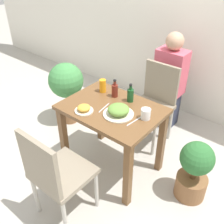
# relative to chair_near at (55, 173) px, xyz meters

# --- Properties ---
(ground_plane) EXTENTS (16.00, 16.00, 0.00)m
(ground_plane) POSITION_rel_chair_near_xyz_m (-0.03, 0.72, -0.51)
(ground_plane) COLOR #B7B2A8
(wall_back) EXTENTS (8.00, 0.05, 2.60)m
(wall_back) POSITION_rel_chair_near_xyz_m (-0.03, 2.19, 0.79)
(wall_back) COLOR white
(wall_back) RESTS_ON ground_plane
(dining_table) EXTENTS (0.89, 0.65, 0.73)m
(dining_table) POSITION_rel_chair_near_xyz_m (-0.03, 0.72, 0.08)
(dining_table) COLOR brown
(dining_table) RESTS_ON ground_plane
(chair_near) EXTENTS (0.42, 0.42, 0.90)m
(chair_near) POSITION_rel_chair_near_xyz_m (0.00, 0.00, 0.00)
(chair_near) COLOR gray
(chair_near) RESTS_ON ground_plane
(chair_far) EXTENTS (0.42, 0.42, 0.90)m
(chair_far) POSITION_rel_chair_near_xyz_m (0.03, 1.40, 0.00)
(chair_far) COLOR gray
(chair_far) RESTS_ON ground_plane
(food_plate) EXTENTS (0.27, 0.27, 0.09)m
(food_plate) POSITION_rel_chair_near_xyz_m (0.09, 0.67, 0.26)
(food_plate) COLOR beige
(food_plate) RESTS_ON dining_table
(side_plate) EXTENTS (0.17, 0.17, 0.06)m
(side_plate) POSITION_rel_chair_near_xyz_m (-0.18, 0.52, 0.24)
(side_plate) COLOR beige
(side_plate) RESTS_ON dining_table
(drink_cup) EXTENTS (0.08, 0.08, 0.09)m
(drink_cup) POSITION_rel_chair_near_xyz_m (0.30, 0.77, 0.26)
(drink_cup) COLOR white
(drink_cup) RESTS_ON dining_table
(juice_glass) EXTENTS (0.07, 0.07, 0.13)m
(juice_glass) POSITION_rel_chair_near_xyz_m (-0.28, 0.89, 0.28)
(juice_glass) COLOR orange
(juice_glass) RESTS_ON dining_table
(sauce_bottle) EXTENTS (0.06, 0.06, 0.19)m
(sauce_bottle) POSITION_rel_chair_near_xyz_m (0.03, 0.92, 0.29)
(sauce_bottle) COLOR #194C23
(sauce_bottle) RESTS_ON dining_table
(condiment_bottle) EXTENTS (0.06, 0.06, 0.19)m
(condiment_bottle) POSITION_rel_chair_near_xyz_m (-0.13, 0.89, 0.29)
(condiment_bottle) COLOR maroon
(condiment_bottle) RESTS_ON dining_table
(fork_utensil) EXTENTS (0.03, 0.17, 0.00)m
(fork_utensil) POSITION_rel_chair_near_xyz_m (-0.08, 0.67, 0.22)
(fork_utensil) COLOR silver
(fork_utensil) RESTS_ON dining_table
(spoon_utensil) EXTENTS (0.03, 0.17, 0.00)m
(spoon_utensil) POSITION_rel_chair_near_xyz_m (0.25, 0.67, 0.22)
(spoon_utensil) COLOR silver
(spoon_utensil) RESTS_ON dining_table
(potted_plant_left) EXTENTS (0.42, 0.42, 0.79)m
(potted_plant_left) POSITION_rel_chair_near_xyz_m (-0.98, 1.02, 0.01)
(potted_plant_left) COLOR brown
(potted_plant_left) RESTS_ON ground_plane
(potted_plant_right) EXTENTS (0.29, 0.29, 0.60)m
(potted_plant_right) POSITION_rel_chair_near_xyz_m (0.76, 0.90, -0.20)
(potted_plant_right) COLOR brown
(potted_plant_right) RESTS_ON ground_plane
(person_figure) EXTENTS (0.34, 0.22, 1.17)m
(person_figure) POSITION_rel_chair_near_xyz_m (-0.00, 1.76, 0.07)
(person_figure) COLOR #2D3347
(person_figure) RESTS_ON ground_plane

